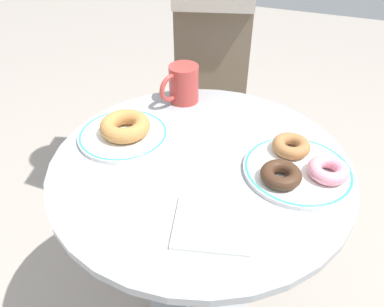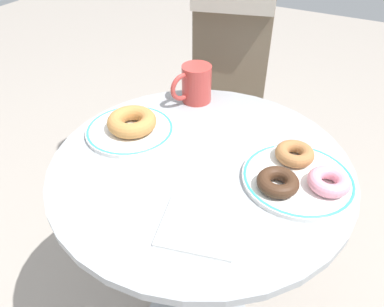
# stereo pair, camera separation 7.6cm
# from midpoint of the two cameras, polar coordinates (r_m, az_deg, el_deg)

# --- Properties ---
(cafe_table) EXTENTS (0.64, 0.64, 0.70)m
(cafe_table) POSITION_cam_midpoint_polar(r_m,az_deg,el_deg) (0.95, -1.22, -11.84)
(cafe_table) COLOR #999EA3
(cafe_table) RESTS_ON ground
(plate_left) EXTENTS (0.21, 0.21, 0.01)m
(plate_left) POSITION_cam_midpoint_polar(r_m,az_deg,el_deg) (0.88, -13.05, 2.80)
(plate_left) COLOR white
(plate_left) RESTS_ON cafe_table
(plate_right) EXTENTS (0.22, 0.22, 0.01)m
(plate_right) POSITION_cam_midpoint_polar(r_m,az_deg,el_deg) (0.78, 13.35, -2.58)
(plate_right) COLOR white
(plate_right) RESTS_ON cafe_table
(donut_old_fashioned) EXTENTS (0.16, 0.16, 0.04)m
(donut_old_fashioned) POSITION_cam_midpoint_polar(r_m,az_deg,el_deg) (0.86, -12.84, 4.09)
(donut_old_fashioned) COLOR #BC7F42
(donut_old_fashioned) RESTS_ON plate_left
(donut_pink_frosted) EXTENTS (0.08, 0.08, 0.03)m
(donut_pink_frosted) POSITION_cam_midpoint_polar(r_m,az_deg,el_deg) (0.76, 17.70, -2.57)
(donut_pink_frosted) COLOR pink
(donut_pink_frosted) RESTS_ON plate_right
(donut_cinnamon) EXTENTS (0.11, 0.11, 0.03)m
(donut_cinnamon) POSITION_cam_midpoint_polar(r_m,az_deg,el_deg) (0.81, 12.52, 1.07)
(donut_cinnamon) COLOR #A36B3D
(donut_cinnamon) RESTS_ON plate_right
(donut_chocolate) EXTENTS (0.09, 0.09, 0.03)m
(donut_chocolate) POSITION_cam_midpoint_polar(r_m,az_deg,el_deg) (0.73, 10.71, -3.36)
(donut_chocolate) COLOR #422819
(donut_chocolate) RESTS_ON plate_right
(paper_napkin) EXTENTS (0.16, 0.15, 0.01)m
(paper_napkin) POSITION_cam_midpoint_polar(r_m,az_deg,el_deg) (0.66, -0.25, -11.13)
(paper_napkin) COLOR white
(paper_napkin) RESTS_ON cafe_table
(coffee_mug) EXTENTS (0.08, 0.12, 0.10)m
(coffee_mug) POSITION_cam_midpoint_polar(r_m,az_deg,el_deg) (0.98, -3.74, 10.61)
(coffee_mug) COLOR #B73D38
(coffee_mug) RESTS_ON cafe_table
(person_figure) EXTENTS (0.32, 0.43, 1.65)m
(person_figure) POSITION_cam_midpoint_polar(r_m,az_deg,el_deg) (1.24, 1.69, 20.10)
(person_figure) COLOR brown
(person_figure) RESTS_ON ground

